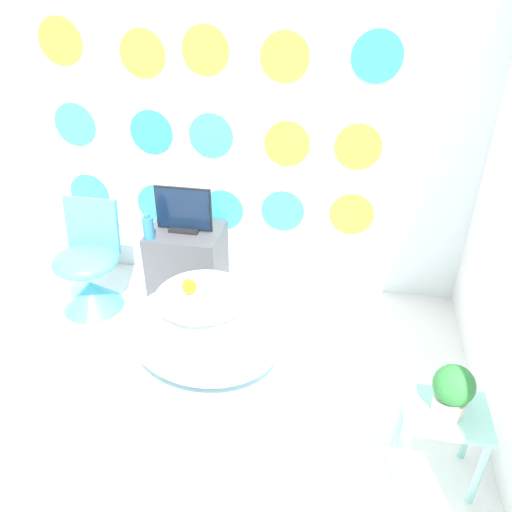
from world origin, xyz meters
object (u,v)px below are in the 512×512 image
bathtub (205,334)px  chair (89,276)px  vase (148,227)px  potted_plant_left (453,390)px  tv (184,212)px

bathtub → chair: bearing=153.1°
bathtub → vase: vase is taller
chair → vase: 0.55m
bathtub → chair: chair is taller
vase → potted_plant_left: size_ratio=0.74×
chair → tv: (0.61, 0.33, 0.39)m
chair → tv: 0.79m
bathtub → chair: 1.09m
bathtub → chair: (-0.97, 0.49, -0.04)m
chair → vase: size_ratio=4.14×
chair → vase: bearing=23.0°
vase → potted_plant_left: 2.14m
bathtub → potted_plant_left: size_ratio=3.63×
bathtub → potted_plant_left: bearing=-20.3°
vase → potted_plant_left: bearing=-31.8°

